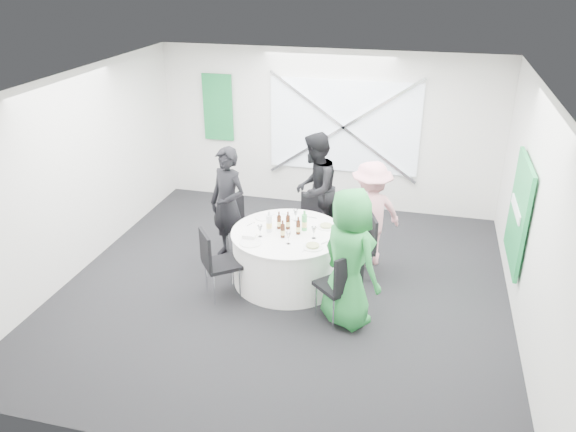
% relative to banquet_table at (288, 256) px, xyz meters
% --- Properties ---
extents(floor, '(6.00, 6.00, 0.00)m').
position_rel_banquet_table_xyz_m(floor, '(0.00, -0.20, -0.38)').
color(floor, black).
rests_on(floor, ground).
extents(ceiling, '(6.00, 6.00, 0.00)m').
position_rel_banquet_table_xyz_m(ceiling, '(0.00, -0.20, 2.42)').
color(ceiling, white).
rests_on(ceiling, wall_back).
extents(wall_back, '(6.00, 0.00, 6.00)m').
position_rel_banquet_table_xyz_m(wall_back, '(0.00, 2.80, 1.02)').
color(wall_back, silver).
rests_on(wall_back, floor).
extents(wall_front, '(6.00, 0.00, 6.00)m').
position_rel_banquet_table_xyz_m(wall_front, '(0.00, -3.20, 1.02)').
color(wall_front, silver).
rests_on(wall_front, floor).
extents(wall_left, '(0.00, 6.00, 6.00)m').
position_rel_banquet_table_xyz_m(wall_left, '(-3.00, -0.20, 1.02)').
color(wall_left, silver).
rests_on(wall_left, floor).
extents(wall_right, '(0.00, 6.00, 6.00)m').
position_rel_banquet_table_xyz_m(wall_right, '(3.00, -0.20, 1.02)').
color(wall_right, silver).
rests_on(wall_right, floor).
extents(window_panel, '(2.60, 0.03, 1.60)m').
position_rel_banquet_table_xyz_m(window_panel, '(0.30, 2.76, 1.12)').
color(window_panel, silver).
rests_on(window_panel, wall_back).
extents(window_brace_a, '(2.63, 0.05, 1.84)m').
position_rel_banquet_table_xyz_m(window_brace_a, '(0.30, 2.72, 1.12)').
color(window_brace_a, silver).
rests_on(window_brace_a, window_panel).
extents(window_brace_b, '(2.63, 0.05, 1.84)m').
position_rel_banquet_table_xyz_m(window_brace_b, '(0.30, 2.72, 1.12)').
color(window_brace_b, silver).
rests_on(window_brace_b, window_panel).
extents(green_banner, '(0.55, 0.04, 1.20)m').
position_rel_banquet_table_xyz_m(green_banner, '(-2.00, 2.75, 1.32)').
color(green_banner, '#146731').
rests_on(green_banner, wall_back).
extents(green_sign, '(0.05, 1.20, 1.40)m').
position_rel_banquet_table_xyz_m(green_sign, '(2.94, 0.40, 0.82)').
color(green_sign, '#18873F').
rests_on(green_sign, wall_right).
extents(banquet_table, '(1.56, 1.56, 0.76)m').
position_rel_banquet_table_xyz_m(banquet_table, '(0.00, 0.00, 0.00)').
color(banquet_table, white).
rests_on(banquet_table, floor).
extents(chair_back, '(0.44, 0.45, 0.89)m').
position_rel_banquet_table_xyz_m(chair_back, '(0.10, 1.03, 0.14)').
color(chair_back, black).
rests_on(chair_back, floor).
extents(chair_back_left, '(0.54, 0.54, 0.86)m').
position_rel_banquet_table_xyz_m(chair_back_left, '(-0.94, 0.65, 0.12)').
color(chair_back_left, black).
rests_on(chair_back_left, floor).
extents(chair_back_right, '(0.55, 0.54, 0.93)m').
position_rel_banquet_table_xyz_m(chair_back_right, '(1.00, 0.36, 0.17)').
color(chair_back_right, black).
rests_on(chair_back_right, floor).
extents(chair_front_right, '(0.64, 0.64, 0.99)m').
position_rel_banquet_table_xyz_m(chair_front_right, '(0.88, -0.81, 0.20)').
color(chair_front_right, black).
rests_on(chair_front_right, floor).
extents(chair_front_left, '(0.62, 0.62, 0.98)m').
position_rel_banquet_table_xyz_m(chair_front_left, '(-0.82, -0.64, 0.19)').
color(chair_front_left, black).
rests_on(chair_front_left, floor).
extents(person_man_back_left, '(0.75, 0.64, 1.73)m').
position_rel_banquet_table_xyz_m(person_man_back_left, '(-1.02, 0.45, 0.49)').
color(person_man_back_left, black).
rests_on(person_man_back_left, floor).
extents(person_man_back, '(0.55, 0.91, 1.79)m').
position_rel_banquet_table_xyz_m(person_man_back, '(0.11, 1.27, 0.52)').
color(person_man_back, black).
rests_on(person_man_back, floor).
extents(person_woman_pink, '(1.11, 1.00, 1.59)m').
position_rel_banquet_table_xyz_m(person_woman_pink, '(1.03, 0.77, 0.41)').
color(person_woman_pink, pink).
rests_on(person_woman_pink, floor).
extents(person_woman_green, '(1.03, 0.99, 1.78)m').
position_rel_banquet_table_xyz_m(person_woman_green, '(0.95, -0.77, 0.51)').
color(person_woman_green, '#238237').
rests_on(person_woman_green, floor).
extents(plate_back, '(0.28, 0.28, 0.01)m').
position_rel_banquet_table_xyz_m(plate_back, '(0.02, 0.51, 0.39)').
color(plate_back, white).
rests_on(plate_back, banquet_table).
extents(plate_back_left, '(0.24, 0.24, 0.01)m').
position_rel_banquet_table_xyz_m(plate_back_left, '(-0.45, 0.35, 0.39)').
color(plate_back_left, white).
rests_on(plate_back_left, banquet_table).
extents(plate_back_right, '(0.25, 0.25, 0.04)m').
position_rel_banquet_table_xyz_m(plate_back_right, '(0.48, 0.27, 0.40)').
color(plate_back_right, white).
rests_on(plate_back_right, banquet_table).
extents(plate_front_right, '(0.26, 0.26, 0.04)m').
position_rel_banquet_table_xyz_m(plate_front_right, '(0.42, -0.36, 0.40)').
color(plate_front_right, white).
rests_on(plate_front_right, banquet_table).
extents(plate_front_left, '(0.29, 0.29, 0.01)m').
position_rel_banquet_table_xyz_m(plate_front_left, '(-0.40, -0.44, 0.39)').
color(plate_front_left, white).
rests_on(plate_front_left, banquet_table).
extents(napkin, '(0.18, 0.12, 0.05)m').
position_rel_banquet_table_xyz_m(napkin, '(-0.45, -0.31, 0.42)').
color(napkin, white).
rests_on(napkin, plate_front_left).
extents(beer_bottle_a, '(0.06, 0.06, 0.25)m').
position_rel_banquet_table_xyz_m(beer_bottle_a, '(-0.15, 0.07, 0.47)').
color(beer_bottle_a, '#3A180A').
rests_on(beer_bottle_a, banquet_table).
extents(beer_bottle_b, '(0.06, 0.06, 0.26)m').
position_rel_banquet_table_xyz_m(beer_bottle_b, '(-0.02, 0.09, 0.48)').
color(beer_bottle_b, '#3A180A').
rests_on(beer_bottle_b, banquet_table).
extents(beer_bottle_c, '(0.06, 0.06, 0.25)m').
position_rel_banquet_table_xyz_m(beer_bottle_c, '(0.15, -0.02, 0.48)').
color(beer_bottle_c, '#3A180A').
rests_on(beer_bottle_c, banquet_table).
extents(beer_bottle_d, '(0.06, 0.06, 0.25)m').
position_rel_banquet_table_xyz_m(beer_bottle_d, '(-0.03, -0.17, 0.47)').
color(beer_bottle_d, '#3A180A').
rests_on(beer_bottle_d, banquet_table).
extents(green_water_bottle, '(0.08, 0.08, 0.29)m').
position_rel_banquet_table_xyz_m(green_water_bottle, '(0.20, 0.11, 0.49)').
color(green_water_bottle, green).
rests_on(green_water_bottle, banquet_table).
extents(clear_water_bottle, '(0.08, 0.08, 0.30)m').
position_rel_banquet_table_xyz_m(clear_water_bottle, '(-0.25, -0.05, 0.50)').
color(clear_water_bottle, silver).
rests_on(clear_water_bottle, banquet_table).
extents(wine_glass_a, '(0.07, 0.07, 0.17)m').
position_rel_banquet_table_xyz_m(wine_glass_a, '(0.09, -0.34, 0.50)').
color(wine_glass_a, white).
rests_on(wine_glass_a, banquet_table).
extents(wine_glass_b, '(0.07, 0.07, 0.17)m').
position_rel_banquet_table_xyz_m(wine_glass_b, '(0.02, 0.38, 0.50)').
color(wine_glass_b, white).
rests_on(wine_glass_b, banquet_table).
extents(wine_glass_c, '(0.07, 0.07, 0.17)m').
position_rel_banquet_table_xyz_m(wine_glass_c, '(0.38, -0.10, 0.50)').
color(wine_glass_c, white).
rests_on(wine_glass_c, banquet_table).
extents(wine_glass_d, '(0.07, 0.07, 0.17)m').
position_rel_banquet_table_xyz_m(wine_glass_d, '(-0.33, -0.23, 0.50)').
color(wine_glass_d, white).
rests_on(wine_glass_d, banquet_table).
extents(fork_a, '(0.10, 0.13, 0.01)m').
position_rel_banquet_table_xyz_m(fork_a, '(0.35, -0.46, 0.38)').
color(fork_a, silver).
rests_on(fork_a, banquet_table).
extents(knife_a, '(0.11, 0.13, 0.01)m').
position_rel_banquet_table_xyz_m(knife_a, '(0.54, -0.21, 0.38)').
color(knife_a, silver).
rests_on(knife_a, banquet_table).
extents(fork_b, '(0.09, 0.13, 0.01)m').
position_rel_banquet_table_xyz_m(fork_b, '(-0.37, 0.44, 0.38)').
color(fork_b, silver).
rests_on(fork_b, banquet_table).
extents(knife_b, '(0.08, 0.14, 0.01)m').
position_rel_banquet_table_xyz_m(knife_b, '(-0.56, 0.11, 0.38)').
color(knife_b, silver).
rests_on(knife_b, banquet_table).
extents(fork_c, '(0.15, 0.03, 0.01)m').
position_rel_banquet_table_xyz_m(fork_c, '(0.22, 0.53, 0.38)').
color(fork_c, silver).
rests_on(fork_c, banquet_table).
extents(knife_c, '(0.15, 0.02, 0.01)m').
position_rel_banquet_table_xyz_m(knife_c, '(-0.18, 0.55, 0.38)').
color(knife_c, silver).
rests_on(knife_c, banquet_table).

